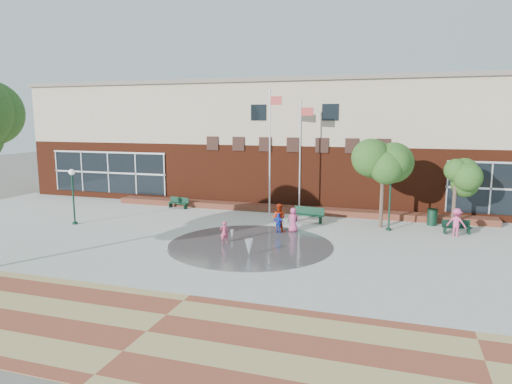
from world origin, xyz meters
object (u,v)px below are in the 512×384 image
(flagpole_right, at_px, (301,153))
(child_splash, at_px, (224,232))
(trash_can, at_px, (432,217))
(bench_left, at_px, (178,205))
(flagpole_left, at_px, (270,147))

(flagpole_right, xyz_separation_m, child_splash, (-2.30, -7.75, -3.60))
(flagpole_right, distance_m, child_splash, 8.85)
(trash_can, bearing_deg, bench_left, 179.60)
(child_splash, bearing_deg, trash_can, 177.72)
(child_splash, bearing_deg, flagpole_right, -144.44)
(flagpole_right, relative_size, child_splash, 6.34)
(flagpole_left, xyz_separation_m, child_splash, (-0.47, -6.98, -3.98))
(flagpole_right, distance_m, trash_can, 8.97)
(bench_left, relative_size, trash_can, 1.61)
(flagpole_right, relative_size, bench_left, 4.59)
(flagpole_right, bearing_deg, child_splash, -99.23)
(flagpole_left, relative_size, bench_left, 5.02)
(flagpole_left, height_order, bench_left, flagpole_left)
(bench_left, bearing_deg, child_splash, -39.40)
(bench_left, bearing_deg, flagpole_left, 4.64)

